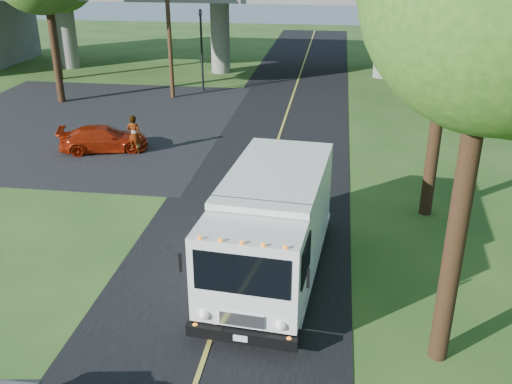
% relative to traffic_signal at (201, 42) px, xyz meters
% --- Properties ---
extents(ground, '(120.00, 120.00, 0.00)m').
position_rel_traffic_signal_xyz_m(ground, '(6.00, -26.00, -3.20)').
color(ground, '#2B511C').
rests_on(ground, ground).
extents(road, '(7.00, 90.00, 0.02)m').
position_rel_traffic_signal_xyz_m(road, '(6.00, -16.00, -3.19)').
color(road, black).
rests_on(road, ground).
extents(parking_lot, '(16.00, 18.00, 0.01)m').
position_rel_traffic_signal_xyz_m(parking_lot, '(-5.00, -8.00, -3.19)').
color(parking_lot, black).
rests_on(parking_lot, ground).
extents(lane_line, '(0.12, 90.00, 0.01)m').
position_rel_traffic_signal_xyz_m(lane_line, '(6.00, -16.00, -3.17)').
color(lane_line, gold).
rests_on(lane_line, road).
extents(overpass, '(54.00, 10.00, 7.30)m').
position_rel_traffic_signal_xyz_m(overpass, '(6.00, 6.00, 1.36)').
color(overpass, slate).
rests_on(overpass, ground).
extents(traffic_signal, '(0.18, 0.22, 5.20)m').
position_rel_traffic_signal_xyz_m(traffic_signal, '(0.00, 0.00, 0.00)').
color(traffic_signal, black).
rests_on(traffic_signal, ground).
extents(utility_pole, '(1.60, 0.26, 9.00)m').
position_rel_traffic_signal_xyz_m(utility_pole, '(-1.50, -2.00, 1.40)').
color(utility_pole, '#472D19').
rests_on(utility_pole, ground).
extents(step_van, '(3.32, 7.55, 3.08)m').
position_rel_traffic_signal_xyz_m(step_van, '(7.14, -21.93, -1.52)').
color(step_van, white).
rests_on(step_van, ground).
extents(red_sedan, '(4.38, 2.83, 1.18)m').
position_rel_traffic_signal_xyz_m(red_sedan, '(-1.95, -12.17, -2.61)').
color(red_sedan, '#971F09').
rests_on(red_sedan, ground).
extents(pedestrian, '(0.72, 0.51, 1.84)m').
position_rel_traffic_signal_xyz_m(pedestrian, '(-0.36, -12.38, -2.28)').
color(pedestrian, gray).
rests_on(pedestrian, ground).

